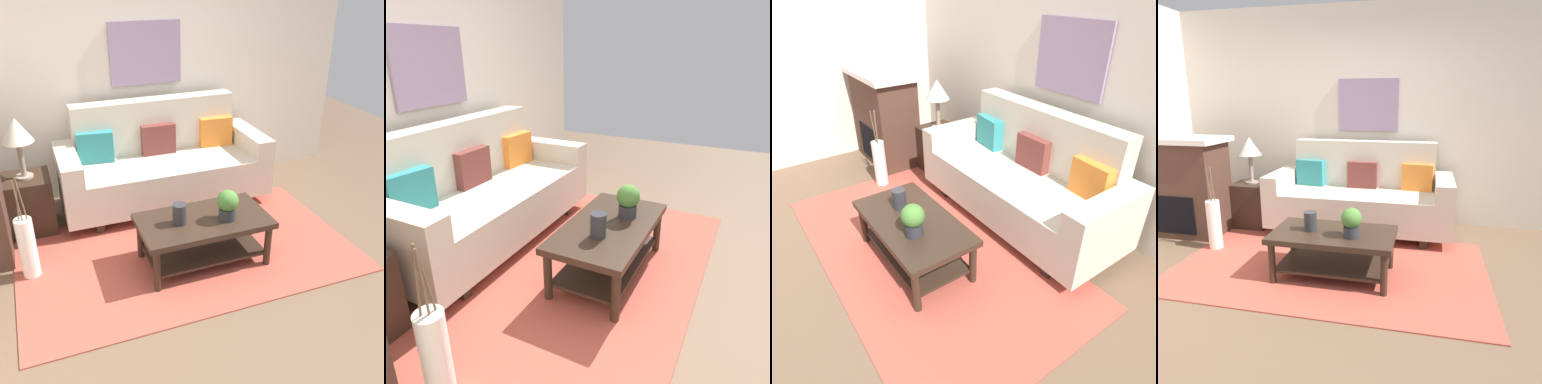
{
  "view_description": "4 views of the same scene",
  "coord_description": "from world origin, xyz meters",
  "views": [
    {
      "loc": [
        -1.18,
        -2.67,
        2.34
      ],
      "look_at": [
        0.13,
        0.73,
        0.48
      ],
      "focal_mm": 42.18,
      "sensor_mm": 36.0,
      "label": 1
    },
    {
      "loc": [
        -2.21,
        -0.55,
        1.68
      ],
      "look_at": [
        0.29,
        0.7,
        0.55
      ],
      "focal_mm": 34.15,
      "sensor_mm": 36.0,
      "label": 2
    },
    {
      "loc": [
        2.21,
        -0.66,
        2.08
      ],
      "look_at": [
        0.18,
        0.78,
        0.58
      ],
      "focal_mm": 32.76,
      "sensor_mm": 36.0,
      "label": 3
    },
    {
      "loc": [
        0.86,
        -2.51,
        1.59
      ],
      "look_at": [
        0.1,
        0.97,
        0.64
      ],
      "focal_mm": 33.01,
      "sensor_mm": 36.0,
      "label": 4
    }
  ],
  "objects": [
    {
      "name": "floor_vase_branch_a",
      "position": [
        -1.31,
        0.66,
        0.72
      ],
      "size": [
        0.05,
        0.03,
        0.36
      ],
      "primitive_type": "cylinder",
      "rotation": [
        -0.05,
        -0.1,
        0.0
      ],
      "color": "brown",
      "rests_on": "floor_vase"
    },
    {
      "name": "table_lamp",
      "position": [
        -1.27,
        1.43,
        0.99
      ],
      "size": [
        0.28,
        0.28,
        0.57
      ],
      "color": "gray",
      "rests_on": "side_table"
    },
    {
      "name": "framed_painting",
      "position": [
        0.1,
        1.99,
        1.51
      ],
      "size": [
        0.76,
        0.03,
        0.64
      ],
      "primitive_type": "cube",
      "color": "gray"
    },
    {
      "name": "fireplace",
      "position": [
        -1.91,
        1.03,
        0.59
      ],
      "size": [
        1.02,
        0.58,
        1.16
      ],
      "color": "#472D23",
      "rests_on": "ground_plane"
    },
    {
      "name": "wall_back",
      "position": [
        0.0,
        2.06,
        1.35
      ],
      "size": [
        4.92,
        0.1,
        2.7
      ],
      "primitive_type": "cube",
      "color": "beige",
      "rests_on": "ground_plane"
    },
    {
      "name": "couch",
      "position": [
        0.1,
        1.53,
        0.43
      ],
      "size": [
        2.14,
        0.84,
        1.08
      ],
      "color": "beige",
      "rests_on": "ground_plane"
    },
    {
      "name": "throw_pillow_orange",
      "position": [
        0.77,
        1.65,
        0.68
      ],
      "size": [
        0.37,
        0.15,
        0.32
      ],
      "primitive_type": "cube",
      "rotation": [
        0.0,
        0.0,
        -0.08
      ],
      "color": "orange",
      "rests_on": "couch"
    },
    {
      "name": "throw_pillow_maroon",
      "position": [
        0.1,
        1.65,
        0.68
      ],
      "size": [
        0.36,
        0.12,
        0.32
      ],
      "primitive_type": "cube",
      "rotation": [
        0.0,
        0.0,
        -0.01
      ],
      "color": "brown",
      "rests_on": "couch"
    },
    {
      "name": "ground_plane",
      "position": [
        0.0,
        0.0,
        0.0
      ],
      "size": [
        8.92,
        8.92,
        0.0
      ],
      "primitive_type": "plane",
      "color": "brown"
    },
    {
      "name": "floor_vase_branch_b",
      "position": [
        -1.34,
        0.68,
        0.72
      ],
      "size": [
        0.04,
        0.01,
        0.36
      ],
      "primitive_type": "cylinder",
      "rotation": [
        0.01,
        0.07,
        0.0
      ],
      "color": "brown",
      "rests_on": "floor_vase"
    },
    {
      "name": "side_table",
      "position": [
        -1.27,
        1.43,
        0.28
      ],
      "size": [
        0.44,
        0.44,
        0.56
      ],
      "primitive_type": "cube",
      "color": "#332319",
      "rests_on": "ground_plane"
    },
    {
      "name": "coffee_table",
      "position": [
        0.08,
        0.34,
        0.31
      ],
      "size": [
        1.1,
        0.6,
        0.43
      ],
      "color": "#332319",
      "rests_on": "ground_plane"
    },
    {
      "name": "floor_vase",
      "position": [
        -1.33,
        0.66,
        0.27
      ],
      "size": [
        0.14,
        0.14,
        0.54
      ],
      "primitive_type": "cylinder",
      "color": "white",
      "rests_on": "ground_plane"
    },
    {
      "name": "floor_vase_branch_c",
      "position": [
        -1.34,
        0.64,
        0.72
      ],
      "size": [
        0.03,
        0.03,
        0.36
      ],
      "primitive_type": "cylinder",
      "rotation": [
        0.05,
        -0.06,
        0.0
      ],
      "color": "brown",
      "rests_on": "floor_vase"
    },
    {
      "name": "throw_pillow_teal",
      "position": [
        -0.56,
        1.65,
        0.68
      ],
      "size": [
        0.37,
        0.17,
        0.32
      ],
      "primitive_type": "cube",
      "rotation": [
        0.0,
        0.0,
        -0.14
      ],
      "color": "teal",
      "rests_on": "couch"
    },
    {
      "name": "area_rug",
      "position": [
        0.0,
        0.5,
        0.01
      ],
      "size": [
        2.95,
        1.7,
        0.01
      ],
      "primitive_type": "cube",
      "color": "#B24C3D",
      "rests_on": "ground_plane"
    },
    {
      "name": "potted_plant_tabletop",
      "position": [
        0.27,
        0.26,
        0.57
      ],
      "size": [
        0.18,
        0.18,
        0.26
      ],
      "color": "#2D2D33",
      "rests_on": "coffee_table"
    },
    {
      "name": "tabletop_vase",
      "position": [
        -0.13,
        0.34,
        0.52
      ],
      "size": [
        0.12,
        0.12,
        0.18
      ],
      "primitive_type": "cylinder",
      "color": "#2D2D33",
      "rests_on": "coffee_table"
    }
  ]
}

